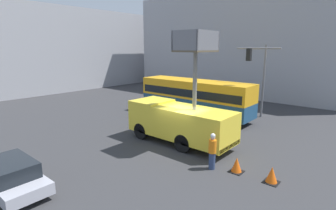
# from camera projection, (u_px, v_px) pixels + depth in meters

# --- Properties ---
(ground_plane) EXTENTS (120.00, 120.00, 0.00)m
(ground_plane) POSITION_uv_depth(u_px,v_px,m) (181.00, 147.00, 15.92)
(ground_plane) COLOR #333335
(building_backdrop_far) EXTENTS (44.00, 10.00, 11.22)m
(building_backdrop_far) POSITION_uv_depth(u_px,v_px,m) (1.00, 50.00, 33.04)
(building_backdrop_far) COLOR #9E9EA3
(building_backdrop_far) RESTS_ON ground_plane
(building_backdrop_side) EXTENTS (10.00, 28.00, 12.70)m
(building_backdrop_side) POSITION_uv_depth(u_px,v_px,m) (244.00, 44.00, 34.90)
(building_backdrop_side) COLOR #9E9EA3
(building_backdrop_side) RESTS_ON ground_plane
(utility_truck) EXTENTS (2.42, 6.91, 6.79)m
(utility_truck) POSITION_uv_depth(u_px,v_px,m) (180.00, 119.00, 16.23)
(utility_truck) COLOR yellow
(utility_truck) RESTS_ON ground_plane
(city_bus) EXTENTS (2.48, 10.22, 3.15)m
(city_bus) POSITION_uv_depth(u_px,v_px,m) (195.00, 95.00, 22.62)
(city_bus) COLOR navy
(city_bus) RESTS_ON ground_plane
(traffic_light_pole) EXTENTS (3.69, 3.44, 6.13)m
(traffic_light_pole) POSITION_uv_depth(u_px,v_px,m) (259.00, 70.00, 20.93)
(traffic_light_pole) COLOR slate
(traffic_light_pole) RESTS_ON ground_plane
(road_worker_near_truck) EXTENTS (0.38, 0.38, 1.84)m
(road_worker_near_truck) POSITION_uv_depth(u_px,v_px,m) (212.00, 151.00, 12.81)
(road_worker_near_truck) COLOR navy
(road_worker_near_truck) RESTS_ON ground_plane
(road_worker_directing) EXTENTS (0.38, 0.38, 1.91)m
(road_worker_directing) POSITION_uv_depth(u_px,v_px,m) (194.00, 118.00, 18.62)
(road_worker_directing) COLOR navy
(road_worker_directing) RESTS_ON ground_plane
(traffic_cone_near_truck) EXTENTS (0.64, 0.64, 0.73)m
(traffic_cone_near_truck) POSITION_uv_depth(u_px,v_px,m) (237.00, 165.00, 12.60)
(traffic_cone_near_truck) COLOR black
(traffic_cone_near_truck) RESTS_ON ground_plane
(traffic_cone_mid_road) EXTENTS (0.65, 0.65, 0.74)m
(traffic_cone_mid_road) POSITION_uv_depth(u_px,v_px,m) (272.00, 175.00, 11.60)
(traffic_cone_mid_road) COLOR black
(traffic_cone_mid_road) RESTS_ON ground_plane
(parked_car_curbside) EXTENTS (1.74, 4.43, 1.37)m
(parked_car_curbside) POSITION_uv_depth(u_px,v_px,m) (10.00, 175.00, 10.91)
(parked_car_curbside) COLOR #A8A8B2
(parked_car_curbside) RESTS_ON ground_plane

